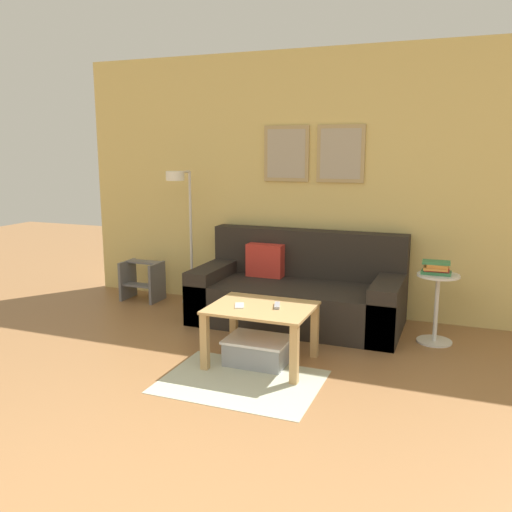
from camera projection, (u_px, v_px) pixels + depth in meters
wall_back at (340, 184)px, 5.23m from camera, size 5.60×0.09×2.55m
area_rug at (241, 381)px, 3.82m from camera, size 1.11×0.83×0.01m
couch at (298, 293)px, 5.10m from camera, size 1.92×0.90×0.84m
coffee_table at (261, 318)px, 4.09m from camera, size 0.77×0.61×0.45m
storage_bin at (258, 350)px, 4.14m from camera, size 0.48×0.36×0.20m
floor_lamp at (182, 214)px, 5.46m from camera, size 0.22×0.50×1.40m
side_table at (437, 302)px, 4.54m from camera, size 0.35×0.35×0.59m
book_stack at (437, 268)px, 4.49m from camera, size 0.24×0.19×0.11m
remote_control at (277, 305)px, 4.06m from camera, size 0.08×0.16×0.02m
cell_phone at (239, 305)px, 4.09m from camera, size 0.11×0.15×0.01m
step_stool at (142, 279)px, 5.85m from camera, size 0.40×0.30×0.42m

